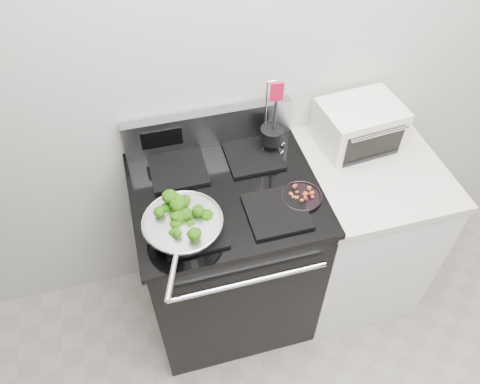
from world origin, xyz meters
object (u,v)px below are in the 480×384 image
object	(u,v)px
utensil_holder	(272,138)
bacon_plate	(302,195)
toaster_oven	(359,125)
skillet	(183,226)
gas_range	(227,253)

from	to	relation	value
utensil_holder	bacon_plate	bearing A→B (deg)	-77.46
utensil_holder	toaster_oven	size ratio (longest dim) A/B	0.98
toaster_oven	skillet	bearing A→B (deg)	-163.74
bacon_plate	toaster_oven	world-z (taller)	toaster_oven
utensil_holder	toaster_oven	bearing A→B (deg)	3.81
gas_range	utensil_holder	bearing A→B (deg)	35.73
skillet	utensil_holder	xyz separation A→B (m)	(0.47, 0.37, 0.02)
skillet	bacon_plate	size ratio (longest dim) A/B	2.79
skillet	bacon_plate	world-z (taller)	skillet
toaster_oven	utensil_holder	bearing A→B (deg)	171.65
bacon_plate	toaster_oven	bearing A→B (deg)	37.40
skillet	toaster_oven	distance (m)	0.95
skillet	utensil_holder	distance (m)	0.60
gas_range	utensil_holder	distance (m)	0.62
skillet	utensil_holder	size ratio (longest dim) A/B	1.29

